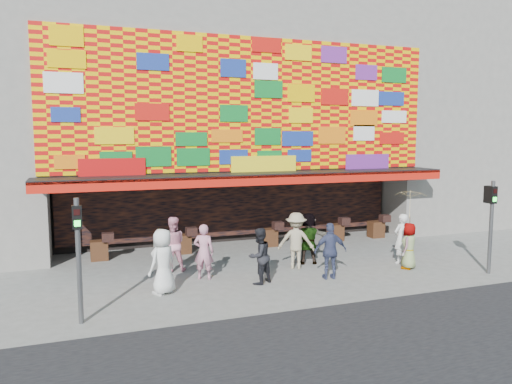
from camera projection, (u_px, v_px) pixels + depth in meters
ground at (294, 280)px, 15.35m from camera, size 90.00×90.00×0.00m
road_strip at (438, 375)px, 9.28m from camera, size 30.00×8.00×0.02m
shop_building at (219, 117)px, 22.37m from camera, size 15.20×9.40×10.00m
neighbor_right at (455, 105)px, 26.55m from camera, size 11.00×8.00×12.00m
signal_left at (78, 246)px, 11.62m from camera, size 0.22×0.20×3.00m
signal_right at (491, 216)px, 15.85m from camera, size 0.22×0.20×3.00m
ped_a at (163, 261)px, 13.93m from camera, size 1.08×1.01×1.85m
ped_b at (204, 252)px, 15.35m from camera, size 0.75×0.64×1.73m
ped_c at (259, 256)px, 14.88m from camera, size 1.02×0.94×1.69m
ped_d at (296, 241)px, 16.59m from camera, size 1.40×1.19×1.88m
ped_e at (330, 251)px, 15.38m from camera, size 1.09×0.61×1.76m
ped_f at (308, 238)px, 17.19m from camera, size 1.74×0.94×1.79m
ped_g at (409, 246)px, 16.56m from camera, size 0.90×0.85×1.54m
ped_h at (401, 239)px, 17.25m from camera, size 0.70×0.52×1.74m
ped_i at (172, 244)px, 16.24m from camera, size 0.95×0.78×1.80m
parasol at (411, 204)px, 16.40m from camera, size 1.04×1.06×1.89m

